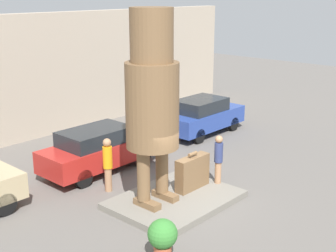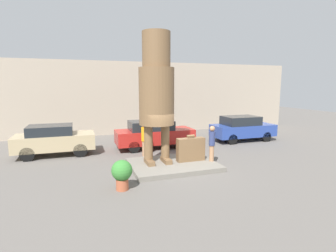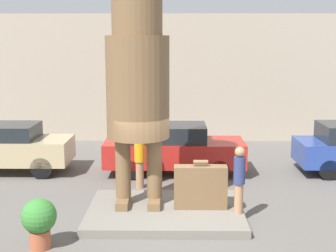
# 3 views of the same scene
# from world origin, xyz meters

# --- Properties ---
(ground_plane) EXTENTS (60.00, 60.00, 0.00)m
(ground_plane) POSITION_xyz_m (0.00, 0.00, 0.00)
(ground_plane) COLOR #605B56
(pedestal) EXTENTS (3.91, 2.90, 0.21)m
(pedestal) POSITION_xyz_m (0.00, 0.00, 0.10)
(pedestal) COLOR slate
(pedestal) RESTS_ON ground_plane
(building_backdrop) EXTENTS (28.00, 0.60, 5.53)m
(building_backdrop) POSITION_xyz_m (0.00, 9.33, 2.76)
(building_backdrop) COLOR tan
(building_backdrop) RESTS_ON ground_plane
(statue_figure) EXTENTS (1.58, 1.58, 5.84)m
(statue_figure) POSITION_xyz_m (-0.68, 0.30, 3.62)
(statue_figure) COLOR brown
(statue_figure) RESTS_ON pedestal
(giant_suitcase) EXTENTS (1.34, 0.38, 1.25)m
(giant_suitcase) POSITION_xyz_m (0.89, 0.04, 0.76)
(giant_suitcase) COLOR brown
(giant_suitcase) RESTS_ON pedestal
(tourist) EXTENTS (0.28, 0.28, 1.67)m
(tourist) POSITION_xyz_m (1.81, -0.33, 1.12)
(tourist) COLOR #A87A56
(tourist) RESTS_ON pedestal
(parked_car_tan) EXTENTS (4.05, 1.74, 1.65)m
(parked_car_tan) POSITION_xyz_m (-5.34, 3.98, 0.88)
(parked_car_tan) COLOR tan
(parked_car_tan) RESTS_ON ground_plane
(parked_car_red) EXTENTS (4.62, 1.73, 1.66)m
(parked_car_red) POSITION_xyz_m (0.18, 3.88, 0.87)
(parked_car_red) COLOR #B2231E
(parked_car_red) RESTS_ON ground_plane
(parked_car_blue) EXTENTS (4.24, 1.79, 1.68)m
(parked_car_blue) POSITION_xyz_m (6.44, 3.97, 0.88)
(parked_car_blue) COLOR #284293
(parked_car_blue) RESTS_ON ground_plane
(planter_pot) EXTENTS (0.75, 0.75, 1.10)m
(planter_pot) POSITION_xyz_m (-2.65, -1.92, 0.64)
(planter_pot) COLOR #AD5638
(planter_pot) RESTS_ON ground_plane
(worker_hivis) EXTENTS (0.31, 0.31, 1.84)m
(worker_hivis) POSITION_xyz_m (-0.80, 2.27, 1.01)
(worker_hivis) COLOR #A87A56
(worker_hivis) RESTS_ON ground_plane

